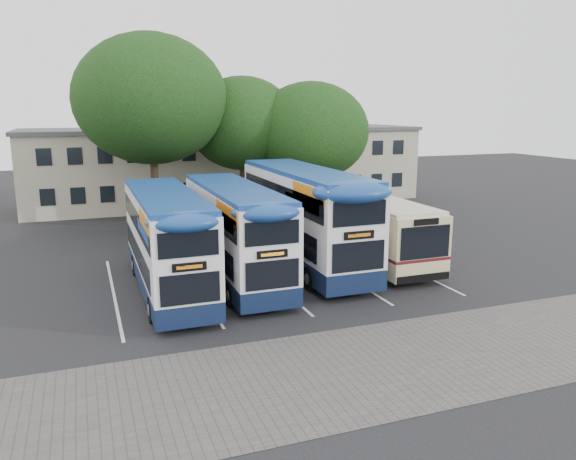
% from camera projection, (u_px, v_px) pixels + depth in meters
% --- Properties ---
extents(ground, '(120.00, 120.00, 0.00)m').
position_uv_depth(ground, '(392.00, 301.00, 23.17)').
color(ground, black).
rests_on(ground, ground).
extents(paving_strip, '(40.00, 6.00, 0.01)m').
position_uv_depth(paving_strip, '(418.00, 358.00, 17.91)').
color(paving_strip, '#595654').
rests_on(paving_strip, ground).
extents(bay_lines, '(14.12, 11.00, 0.01)m').
position_uv_depth(bay_lines, '(268.00, 277.00, 26.48)').
color(bay_lines, silver).
rests_on(bay_lines, ground).
extents(depot_building, '(32.40, 8.40, 6.20)m').
position_uv_depth(depot_building, '(228.00, 164.00, 47.22)').
color(depot_building, '#AEA78C').
rests_on(depot_building, ground).
extents(lamp_post, '(0.25, 1.05, 9.06)m').
position_uv_depth(lamp_post, '(328.00, 145.00, 42.41)').
color(lamp_post, gray).
rests_on(lamp_post, ground).
extents(tree_left, '(9.61, 9.61, 12.43)m').
position_uv_depth(tree_left, '(151.00, 99.00, 35.29)').
color(tree_left, black).
rests_on(tree_left, ground).
extents(tree_mid, '(7.53, 7.53, 9.96)m').
position_uv_depth(tree_mid, '(242.00, 124.00, 38.66)').
color(tree_mid, black).
rests_on(tree_mid, ground).
extents(tree_right, '(7.93, 7.93, 9.60)m').
position_uv_depth(tree_right, '(311.00, 132.00, 38.47)').
color(tree_right, black).
rests_on(tree_right, ground).
extents(bus_dd_left, '(2.53, 10.43, 4.35)m').
position_uv_depth(bus_dd_left, '(167.00, 238.00, 23.94)').
color(bus_dd_left, '#101D3D').
rests_on(bus_dd_left, ground).
extents(bus_dd_mid, '(2.55, 10.52, 4.38)m').
position_uv_depth(bus_dd_mid, '(235.00, 229.00, 25.56)').
color(bus_dd_mid, '#101D3D').
rests_on(bus_dd_mid, ground).
extents(bus_dd_right, '(2.84, 11.71, 4.88)m').
position_uv_depth(bus_dd_right, '(304.00, 213.00, 27.88)').
color(bus_dd_right, '#101D3D').
rests_on(bus_dd_right, ground).
extents(bus_single, '(2.84, 11.16, 3.33)m').
position_uv_depth(bus_single, '(364.00, 223.00, 29.54)').
color(bus_single, beige).
rests_on(bus_single, ground).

